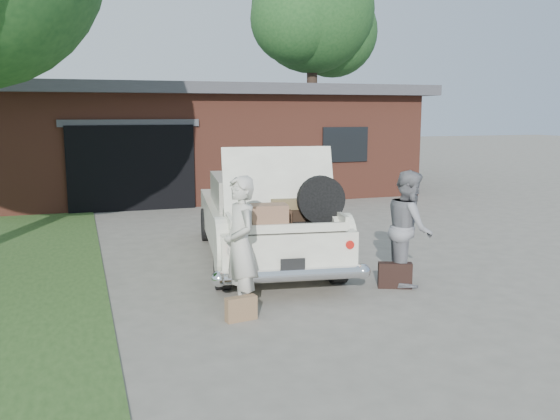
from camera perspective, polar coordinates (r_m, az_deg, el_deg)
name	(u,v)px	position (r m, az deg, el deg)	size (l,w,h in m)	color
ground	(294,293)	(8.48, 1.32, -7.99)	(90.00, 90.00, 0.00)	gray
house	(200,139)	(19.46, -7.69, 6.84)	(12.80, 7.80, 3.30)	brown
tree_right	(314,18)	(25.65, 3.32, 17.97)	(5.82, 5.06, 9.15)	#38281E
sedan	(263,217)	(10.21, -1.60, -0.71)	(2.62, 5.25, 2.03)	white
woman_left	(240,246)	(7.47, -3.83, -3.44)	(0.64, 0.42, 1.76)	beige
woman_right	(409,228)	(8.95, 12.31, -1.67)	(0.83, 0.64, 1.70)	gray
suitcase_left	(241,309)	(7.39, -3.77, -9.45)	(0.39, 0.12, 0.30)	#916C4A
suitcase_right	(395,275)	(8.83, 11.00, -6.19)	(0.48, 0.15, 0.37)	black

